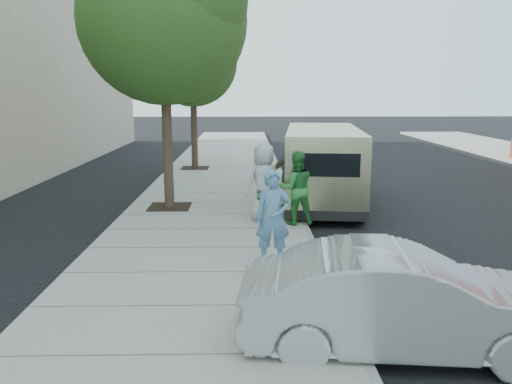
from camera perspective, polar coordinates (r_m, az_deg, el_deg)
The scene contains 12 objects.
ground at distance 12.37m, azimuth -0.83°, elevation -4.85°, with size 120.00×120.00×0.00m, color black.
sidewalk at distance 12.38m, azimuth -5.48°, elevation -4.52°, with size 5.00×60.00×0.15m, color gray.
curb_face at distance 12.44m, azimuth 5.84°, elevation -4.45°, with size 0.12×60.00×0.16m, color gray.
tree_near at distance 14.59m, azimuth -10.40°, elevation 19.44°, with size 4.62×4.60×7.53m.
tree_far at distance 22.03m, azimuth -7.16°, elevation 15.01°, with size 3.92×3.80×6.49m.
parking_meter at distance 10.56m, azimuth 0.83°, elevation -1.67°, with size 0.27×0.12×1.27m.
van at distance 15.62m, azimuth 7.59°, elevation 3.15°, with size 2.77×6.54×2.36m.
sedan at distance 7.10m, azimuth 16.27°, elevation -11.85°, with size 1.50×4.31×1.42m, color #9DA1A4.
person_officer at distance 9.57m, azimuth 1.94°, elevation -3.01°, with size 0.68×0.44×1.86m, color #5187AE.
person_green_shirt at distance 12.58m, azimuth 4.62°, elevation 0.43°, with size 0.90×0.70×1.85m, color #2A8035.
person_gray_shirt at distance 12.93m, azimuth 0.90°, elevation 1.13°, with size 0.98×0.64×2.01m, color #B1B1B4.
person_striped_polo at distance 14.14m, azimuth 3.97°, elevation 1.92°, with size 1.16×0.48×1.98m, color slate.
Camera 1 is at (-0.08, -11.87, 3.46)m, focal length 35.00 mm.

